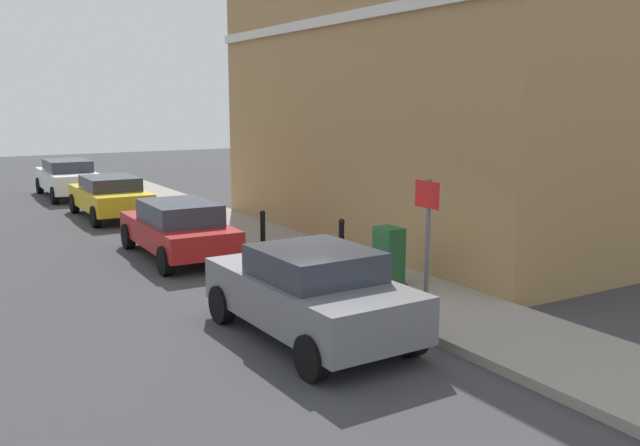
{
  "coord_description": "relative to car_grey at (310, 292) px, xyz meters",
  "views": [
    {
      "loc": [
        -5.75,
        -10.32,
        3.68
      ],
      "look_at": [
        1.37,
        1.62,
        1.2
      ],
      "focal_mm": 38.44,
      "sensor_mm": 36.0,
      "label": 1
    }
  ],
  "objects": [
    {
      "name": "ground",
      "position": [
        0.61,
        1.41,
        -0.76
      ],
      "size": [
        80.0,
        80.0,
        0.0
      ],
      "primitive_type": "plane",
      "color": "#38383A"
    },
    {
      "name": "sidewalk",
      "position": [
        2.65,
        7.41,
        -0.69
      ],
      "size": [
        2.33,
        30.0,
        0.15
      ],
      "primitive_type": "cube",
      "color": "gray",
      "rests_on": "ground"
    },
    {
      "name": "corner_building",
      "position": [
        7.6,
        5.63,
        3.41
      ],
      "size": [
        7.68,
        12.43,
        8.35
      ],
      "color": "#9E7A4C",
      "rests_on": "ground"
    },
    {
      "name": "car_grey",
      "position": [
        0.0,
        0.0,
        0.0
      ],
      "size": [
        2.01,
        4.02,
        1.47
      ],
      "rotation": [
        0.0,
        0.0,
        1.6
      ],
      "color": "slate",
      "rests_on": "ground"
    },
    {
      "name": "car_red",
      "position": [
        0.13,
        6.5,
        -0.04
      ],
      "size": [
        1.86,
        4.23,
        1.36
      ],
      "rotation": [
        0.0,
        0.0,
        1.55
      ],
      "color": "maroon",
      "rests_on": "ground"
    },
    {
      "name": "car_yellow",
      "position": [
        0.17,
        13.06,
        -0.05
      ],
      "size": [
        1.85,
        4.17,
        1.33
      ],
      "rotation": [
        0.0,
        0.0,
        1.57
      ],
      "color": "gold",
      "rests_on": "ground"
    },
    {
      "name": "car_white",
      "position": [
        -0.02,
        18.75,
        0.0
      ],
      "size": [
        1.86,
        4.51,
        1.45
      ],
      "rotation": [
        0.0,
        0.0,
        1.56
      ],
      "color": "silver",
      "rests_on": "ground"
    },
    {
      "name": "utility_cabinet",
      "position": [
        2.59,
        1.47,
        -0.08
      ],
      "size": [
        0.46,
        0.61,
        1.15
      ],
      "color": "#1E4C28",
      "rests_on": "sidewalk"
    },
    {
      "name": "bollard_near_cabinet",
      "position": [
        2.69,
        3.31,
        -0.06
      ],
      "size": [
        0.14,
        0.14,
        1.04
      ],
      "color": "black",
      "rests_on": "sidewalk"
    },
    {
      "name": "bollard_far_kerb",
      "position": [
        1.73,
        5.22,
        -0.06
      ],
      "size": [
        0.14,
        0.14,
        1.04
      ],
      "color": "black",
      "rests_on": "sidewalk"
    },
    {
      "name": "street_sign",
      "position": [
        1.95,
        -0.43,
        0.9
      ],
      "size": [
        0.08,
        0.6,
        2.3
      ],
      "color": "#59595B",
      "rests_on": "sidewalk"
    }
  ]
}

